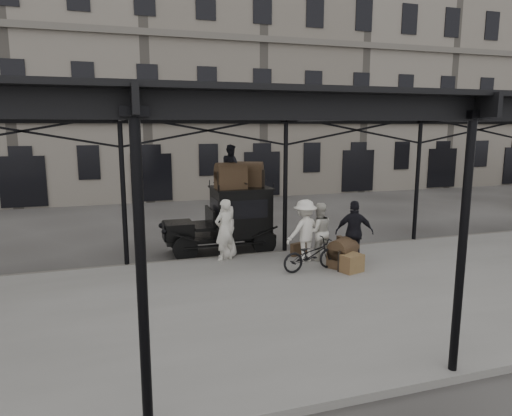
# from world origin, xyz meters

# --- Properties ---
(ground) EXTENTS (120.00, 120.00, 0.00)m
(ground) POSITION_xyz_m (0.00, 0.00, 0.00)
(ground) COLOR #383533
(ground) RESTS_ON ground
(platform) EXTENTS (28.00, 8.00, 0.15)m
(platform) POSITION_xyz_m (0.00, -2.00, 0.07)
(platform) COLOR slate
(platform) RESTS_ON ground
(canopy) EXTENTS (22.50, 9.00, 4.74)m
(canopy) POSITION_xyz_m (0.00, -1.72, 4.60)
(canopy) COLOR black
(canopy) RESTS_ON ground
(building_frontage) EXTENTS (64.00, 8.00, 14.00)m
(building_frontage) POSITION_xyz_m (0.00, 18.00, 7.00)
(building_frontage) COLOR slate
(building_frontage) RESTS_ON ground
(taxi) EXTENTS (3.65, 1.55, 2.18)m
(taxi) POSITION_xyz_m (-1.54, 2.95, 1.20)
(taxi) COLOR black
(taxi) RESTS_ON ground
(porter_left) EXTENTS (0.81, 0.70, 1.88)m
(porter_left) POSITION_xyz_m (-2.13, 1.55, 1.09)
(porter_left) COLOR beige
(porter_left) RESTS_ON platform
(porter_midleft) EXTENTS (0.90, 0.72, 1.76)m
(porter_midleft) POSITION_xyz_m (0.61, 0.73, 1.03)
(porter_midleft) COLOR beige
(porter_midleft) RESTS_ON platform
(porter_centre) EXTENTS (0.95, 0.93, 1.65)m
(porter_centre) POSITION_xyz_m (-1.98, 1.80, 0.98)
(porter_centre) COLOR beige
(porter_centre) RESTS_ON platform
(porter_official) EXTENTS (1.20, 0.86, 1.89)m
(porter_official) POSITION_xyz_m (1.44, 0.05, 1.10)
(porter_official) COLOR black
(porter_official) RESTS_ON platform
(porter_right) EXTENTS (1.34, 0.96, 1.88)m
(porter_right) POSITION_xyz_m (0.14, 0.71, 1.09)
(porter_right) COLOR silver
(porter_right) RESTS_ON platform
(bicycle) EXTENTS (1.80, 0.80, 0.92)m
(bicycle) POSITION_xyz_m (-0.05, -0.18, 0.61)
(bicycle) COLOR black
(bicycle) RESTS_ON platform
(porter_roof) EXTENTS (0.71, 0.81, 1.42)m
(porter_roof) POSITION_xyz_m (-1.57, 2.85, 2.89)
(porter_roof) COLOR black
(porter_roof) RESTS_ON taxi
(steamer_trunk_roof_near) EXTENTS (1.01, 0.66, 0.71)m
(steamer_trunk_roof_near) POSITION_xyz_m (-1.62, 2.70, 2.53)
(steamer_trunk_roof_near) COLOR #42341E
(steamer_trunk_roof_near) RESTS_ON taxi
(steamer_trunk_roof_far) EXTENTS (1.09, 0.92, 0.69)m
(steamer_trunk_roof_far) POSITION_xyz_m (-0.87, 3.15, 2.52)
(steamer_trunk_roof_far) COLOR #42341E
(steamer_trunk_roof_far) RESTS_ON taxi
(steamer_trunk_platform) EXTENTS (1.12, 1.02, 0.70)m
(steamer_trunk_platform) POSITION_xyz_m (1.02, -0.08, 0.50)
(steamer_trunk_platform) COLOR #42341E
(steamer_trunk_platform) RESTS_ON platform
(wicker_hamper) EXTENTS (0.71, 0.61, 0.50)m
(wicker_hamper) POSITION_xyz_m (0.98, -0.64, 0.40)
(wicker_hamper) COLOR olive
(wicker_hamper) RESTS_ON platform
(suitcase_upright) EXTENTS (0.19, 0.61, 0.45)m
(suitcase_upright) POSITION_xyz_m (1.78, 1.38, 0.38)
(suitcase_upright) COLOR #42341E
(suitcase_upright) RESTS_ON platform
(suitcase_flat) EXTENTS (0.61, 0.35, 0.40)m
(suitcase_flat) POSITION_xyz_m (0.23, 1.36, 0.35)
(suitcase_flat) COLOR #42341E
(suitcase_flat) RESTS_ON platform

